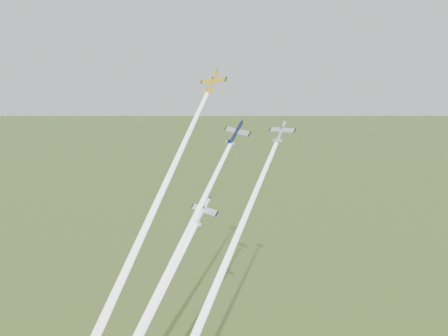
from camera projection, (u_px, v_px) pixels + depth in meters
plane_yellow at (212, 82)px, 142.83m from camera, size 8.88×8.18×8.14m
smoke_trail_yellow at (149, 220)px, 130.58m from camera, size 14.30×44.87×57.73m
plane_navy at (236, 133)px, 135.02m from camera, size 9.97×8.18×7.66m
smoke_trail_navy at (162, 285)px, 123.97m from camera, size 18.79×44.72×59.09m
plane_silver_right at (281, 131)px, 132.77m from camera, size 8.29×7.29×6.63m
smoke_trail_silver_right at (220, 277)px, 121.64m from camera, size 15.22×42.23×54.73m
plane_silver_low at (203, 212)px, 129.63m from camera, size 10.51×9.21×7.69m
smoke_trail_silver_low at (141, 333)px, 121.91m from camera, size 15.96×32.83×43.56m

